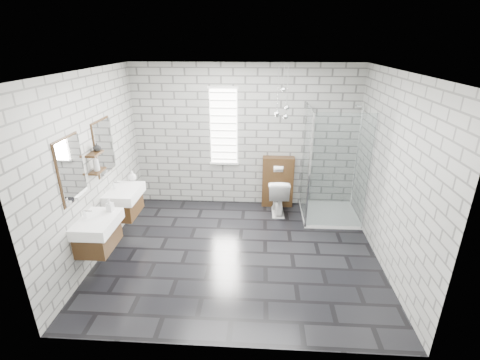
# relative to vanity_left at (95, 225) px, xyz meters

# --- Properties ---
(floor) EXTENTS (4.20, 3.60, 0.02)m
(floor) POSITION_rel_vanity_left_xyz_m (1.91, 0.60, -0.77)
(floor) COLOR black
(floor) RESTS_ON ground
(ceiling) EXTENTS (4.20, 3.60, 0.02)m
(ceiling) POSITION_rel_vanity_left_xyz_m (1.91, 0.60, 1.95)
(ceiling) COLOR white
(ceiling) RESTS_ON wall_back
(wall_back) EXTENTS (4.20, 0.02, 2.70)m
(wall_back) POSITION_rel_vanity_left_xyz_m (1.91, 2.41, 0.59)
(wall_back) COLOR #A0A09B
(wall_back) RESTS_ON floor
(wall_front) EXTENTS (4.20, 0.02, 2.70)m
(wall_front) POSITION_rel_vanity_left_xyz_m (1.91, -1.21, 0.59)
(wall_front) COLOR #A0A09B
(wall_front) RESTS_ON floor
(wall_left) EXTENTS (0.02, 3.60, 2.70)m
(wall_left) POSITION_rel_vanity_left_xyz_m (-0.20, 0.60, 0.59)
(wall_left) COLOR #A0A09B
(wall_left) RESTS_ON floor
(wall_right) EXTENTS (0.02, 3.60, 2.70)m
(wall_right) POSITION_rel_vanity_left_xyz_m (4.02, 0.60, 0.59)
(wall_right) COLOR #A0A09B
(wall_right) RESTS_ON floor
(vanity_left) EXTENTS (0.47, 0.70, 1.57)m
(vanity_left) POSITION_rel_vanity_left_xyz_m (0.00, 0.00, 0.00)
(vanity_left) COLOR #462C15
(vanity_left) RESTS_ON wall_left
(vanity_right) EXTENTS (0.47, 0.70, 1.57)m
(vanity_right) POSITION_rel_vanity_left_xyz_m (0.00, 0.98, 0.00)
(vanity_right) COLOR #462C15
(vanity_right) RESTS_ON wall_left
(shelf_lower) EXTENTS (0.14, 0.30, 0.03)m
(shelf_lower) POSITION_rel_vanity_left_xyz_m (-0.12, 0.55, 0.56)
(shelf_lower) COLOR #462C15
(shelf_lower) RESTS_ON wall_left
(shelf_upper) EXTENTS (0.14, 0.30, 0.03)m
(shelf_upper) POSITION_rel_vanity_left_xyz_m (-0.12, 0.55, 0.82)
(shelf_upper) COLOR #462C15
(shelf_upper) RESTS_ON wall_left
(window) EXTENTS (0.56, 0.05, 1.48)m
(window) POSITION_rel_vanity_left_xyz_m (1.51, 2.38, 0.79)
(window) COLOR white
(window) RESTS_ON wall_back
(cistern_panel) EXTENTS (0.60, 0.20, 1.00)m
(cistern_panel) POSITION_rel_vanity_left_xyz_m (2.55, 2.30, -0.26)
(cistern_panel) COLOR #462C15
(cistern_panel) RESTS_ON floor
(flush_plate) EXTENTS (0.18, 0.01, 0.12)m
(flush_plate) POSITION_rel_vanity_left_xyz_m (2.55, 2.20, 0.04)
(flush_plate) COLOR silver
(flush_plate) RESTS_ON cistern_panel
(shower_enclosure) EXTENTS (1.00, 1.00, 2.03)m
(shower_enclosure) POSITION_rel_vanity_left_xyz_m (3.41, 1.78, -0.25)
(shower_enclosure) COLOR white
(shower_enclosure) RESTS_ON floor
(pendant_cluster) EXTENTS (0.26, 0.22, 0.90)m
(pendant_cluster) POSITION_rel_vanity_left_xyz_m (2.56, 1.98, 1.23)
(pendant_cluster) COLOR silver
(pendant_cluster) RESTS_ON ceiling
(toilet) EXTENTS (0.40, 0.69, 0.70)m
(toilet) POSITION_rel_vanity_left_xyz_m (2.55, 2.00, -0.41)
(toilet) COLOR white
(toilet) RESTS_ON floor
(soap_bottle_a) EXTENTS (0.10, 0.10, 0.18)m
(soap_bottle_a) POSITION_rel_vanity_left_xyz_m (0.14, 0.23, 0.18)
(soap_bottle_a) COLOR #B2B2B2
(soap_bottle_a) RESTS_ON vanity_left
(soap_bottle_b) EXTENTS (0.17, 0.17, 0.17)m
(soap_bottle_b) POSITION_rel_vanity_left_xyz_m (0.05, 1.36, 0.18)
(soap_bottle_b) COLOR #B2B2B2
(soap_bottle_b) RESTS_ON vanity_right
(soap_bottle_c) EXTENTS (0.11, 0.11, 0.23)m
(soap_bottle_c) POSITION_rel_vanity_left_xyz_m (-0.11, 0.53, 0.69)
(soap_bottle_c) COLOR #B2B2B2
(soap_bottle_c) RESTS_ON shelf_lower
(vase) EXTENTS (0.12, 0.12, 0.12)m
(vase) POSITION_rel_vanity_left_xyz_m (-0.11, 0.63, 0.90)
(vase) COLOR #B2B2B2
(vase) RESTS_ON shelf_upper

